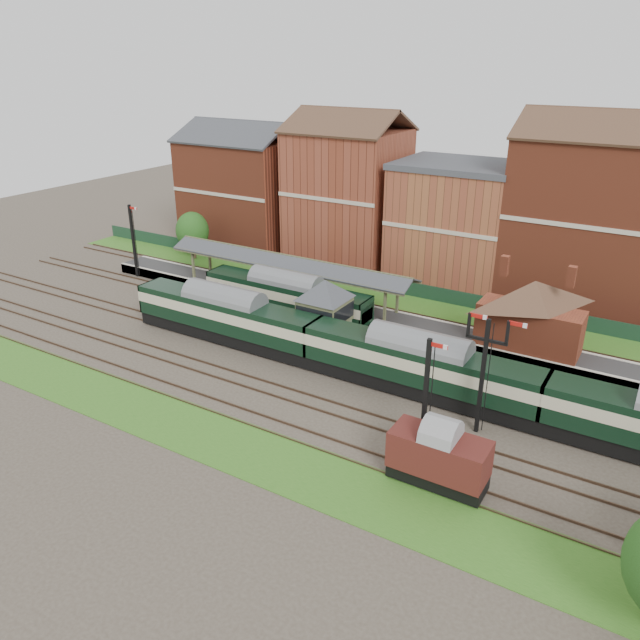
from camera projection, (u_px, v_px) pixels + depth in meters
The scene contains 17 objects.
ground at pixel (336, 371), 48.54m from camera, with size 160.00×160.00×0.00m, color #473D33.
grass_back at pixel (417, 305), 61.09m from camera, with size 90.00×4.50×0.06m, color #2D6619.
grass_front at pixel (241, 448), 39.10m from camera, with size 90.00×5.00×0.06m, color #2D6619.
fence at pixel (426, 292), 62.38m from camera, with size 90.00×0.12×1.50m, color #193823.
platform at pixel (342, 311), 58.38m from camera, with size 55.00×3.40×1.00m, color #2D2D2D.
signal_box at pixel (325, 312), 51.26m from camera, with size 5.40×5.40×6.00m.
brick_hut at pixel (413, 356), 48.24m from camera, with size 3.20×2.64×2.94m.
station_building at pixel (531, 314), 48.92m from camera, with size 8.10×8.10×5.90m.
canopy at pixel (288, 260), 59.62m from camera, with size 26.00×3.89×4.08m.
semaphore_bracket at pixel (484, 369), 39.01m from camera, with size 3.60×0.25×8.18m.
semaphore_platform_end at pixel (133, 240), 67.44m from camera, with size 1.23×0.25×8.00m.
semaphore_siding at pixel (426, 398), 36.63m from camera, with size 1.23×0.25×8.00m.
town_backdrop at pixel (454, 216), 65.49m from camera, with size 69.00×10.00×16.00m.
dmu_train at pixel (418, 365), 44.41m from camera, with size 52.74×2.77×4.05m.
platform_railcar at pixel (286, 297), 57.06m from camera, with size 16.68×2.63×3.84m.
goods_van_a at pixel (439, 456), 35.09m from camera, with size 5.53×2.40×3.36m.
tree_back at pixel (192, 231), 73.61m from camera, with size 3.89×3.89×5.68m.
Camera 1 is at (21.19, -37.44, 22.87)m, focal length 35.00 mm.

